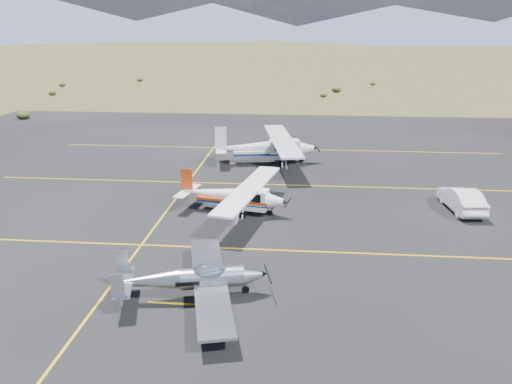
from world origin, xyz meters
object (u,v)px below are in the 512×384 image
(aircraft_low_wing, at_px, (195,279))
(sedan, at_px, (462,199))
(aircraft_cessna, at_px, (233,195))
(aircraft_plain, at_px, (267,147))

(aircraft_low_wing, distance_m, sedan, 18.35)
(aircraft_low_wing, height_order, aircraft_cessna, aircraft_cessna)
(aircraft_low_wing, xyz_separation_m, aircraft_plain, (1.47, 21.76, 0.50))
(aircraft_low_wing, relative_size, aircraft_plain, 0.69)
(aircraft_low_wing, height_order, sedan, aircraft_low_wing)
(aircraft_cessna, bearing_deg, aircraft_plain, 95.16)
(aircraft_cessna, distance_m, sedan, 13.97)
(aircraft_low_wing, height_order, aircraft_plain, aircraft_plain)
(aircraft_cessna, bearing_deg, aircraft_low_wing, -80.09)
(aircraft_low_wing, relative_size, sedan, 1.94)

